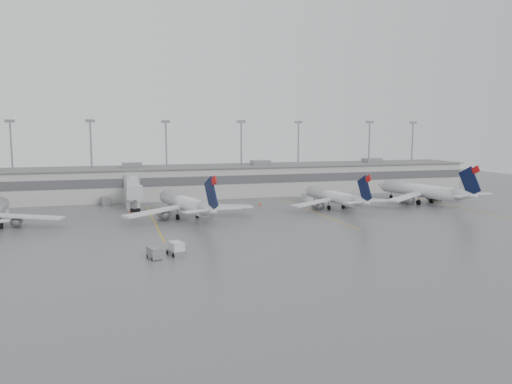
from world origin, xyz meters
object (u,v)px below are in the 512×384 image
object	(u,v)px
jet_mid_left	(186,203)
jet_mid_right	(335,197)
baggage_tug	(176,250)
jet_far_right	(424,191)

from	to	relation	value
jet_mid_left	jet_mid_right	distance (m)	34.42
jet_mid_right	baggage_tug	xyz separation A→B (m)	(-40.23, -31.96, -2.02)
jet_far_right	jet_mid_right	bearing A→B (deg)	170.72
jet_mid_left	baggage_tug	distance (m)	30.06
jet_mid_left	jet_mid_right	xyz separation A→B (m)	(34.33, 2.59, -0.32)
baggage_tug	jet_mid_left	bearing A→B (deg)	62.11
jet_mid_left	jet_mid_right	size ratio (longest dim) A/B	1.10
jet_far_right	baggage_tug	bearing A→B (deg)	-165.01
jet_mid_right	jet_far_right	size ratio (longest dim) A/B	0.88
jet_mid_left	jet_far_right	world-z (taller)	jet_far_right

